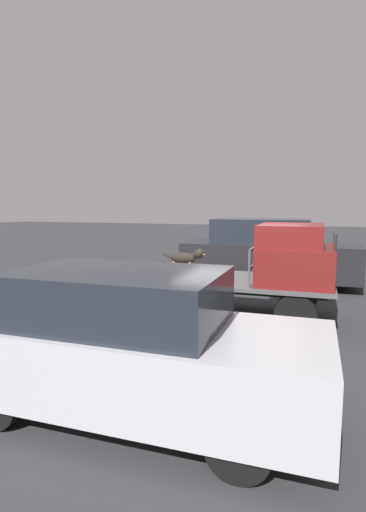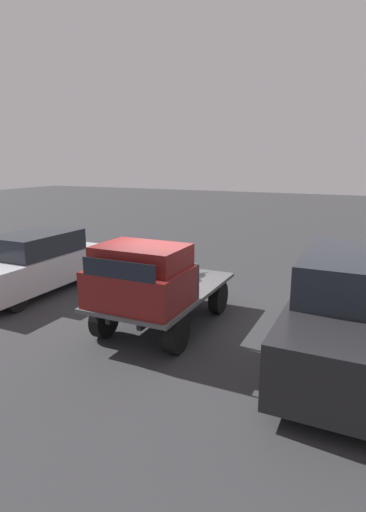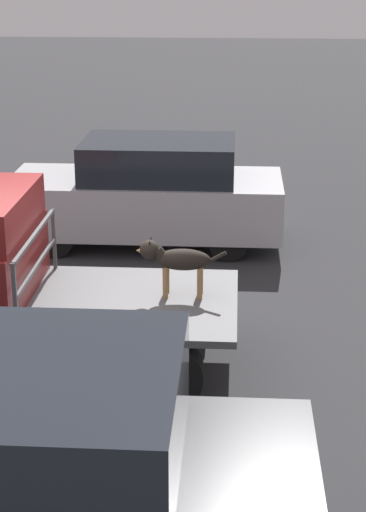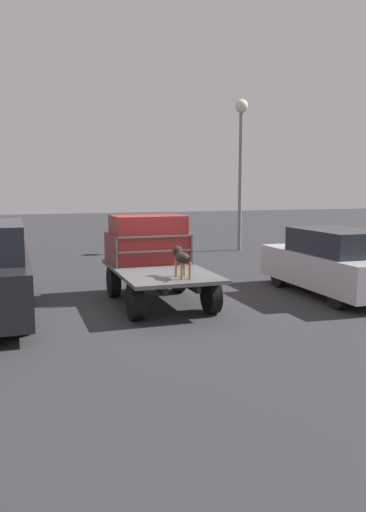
# 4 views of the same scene
# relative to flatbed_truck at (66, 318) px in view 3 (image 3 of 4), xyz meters

# --- Properties ---
(ground_plane) EXTENTS (80.00, 80.00, 0.00)m
(ground_plane) POSITION_rel_flatbed_truck_xyz_m (0.00, 0.00, -0.61)
(ground_plane) COLOR #2D2D30
(flatbed_truck) EXTENTS (3.78, 2.02, 0.85)m
(flatbed_truck) POSITION_rel_flatbed_truck_xyz_m (0.00, 0.00, 0.00)
(flatbed_truck) COLOR black
(flatbed_truck) RESTS_ON ground
(truck_headboard) EXTENTS (0.04, 1.90, 0.74)m
(truck_headboard) POSITION_rel_flatbed_truck_xyz_m (0.30, 0.00, 0.73)
(truck_headboard) COLOR #4C4C4F
(truck_headboard) RESTS_ON flatbed_truck
(dog) EXTENTS (1.00, 0.24, 0.67)m
(dog) POSITION_rel_flatbed_truck_xyz_m (-1.20, -0.16, 0.66)
(dog) COLOR #9E7547
(dog) RESTS_ON flatbed_truck
(parked_sedan) EXTENTS (4.30, 1.74, 1.69)m
(parked_sedan) POSITION_rel_flatbed_truck_xyz_m (-0.47, -4.44, 0.23)
(parked_sedan) COLOR black
(parked_sedan) RESTS_ON ground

